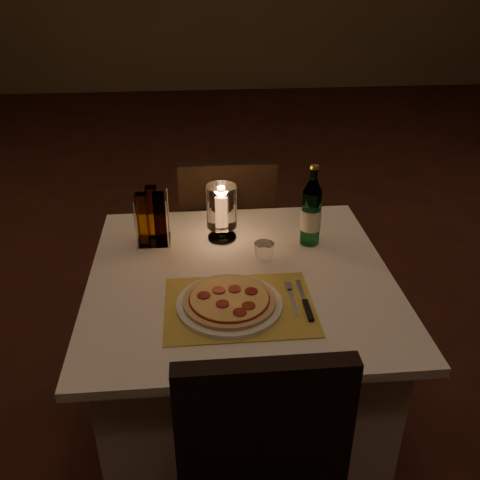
{
  "coord_description": "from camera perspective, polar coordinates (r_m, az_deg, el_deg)",
  "views": [
    {
      "loc": [
        -0.15,
        -2.32,
        1.69
      ],
      "look_at": [
        -0.01,
        -0.81,
        0.86
      ],
      "focal_mm": 40.0,
      "sensor_mm": 36.0,
      "label": 1
    }
  ],
  "objects": [
    {
      "name": "water_bottle",
      "position": [
        1.93,
        7.61,
        2.88
      ],
      "size": [
        0.07,
        0.07,
        0.3
      ],
      "color": "#5CAB71",
      "rests_on": "main_table"
    },
    {
      "name": "tumbler",
      "position": [
        1.84,
        2.58,
        -1.3
      ],
      "size": [
        0.07,
        0.07,
        0.07
      ],
      "primitive_type": null,
      "color": "white",
      "rests_on": "main_table"
    },
    {
      "name": "plate",
      "position": [
        1.62,
        -1.13,
        -6.87
      ],
      "size": [
        0.32,
        0.32,
        0.01
      ],
      "primitive_type": "cylinder",
      "color": "white",
      "rests_on": "placemat"
    },
    {
      "name": "hurricane_candle",
      "position": [
        1.94,
        -1.98,
        3.39
      ],
      "size": [
        0.11,
        0.11,
        0.21
      ],
      "color": "white",
      "rests_on": "main_table"
    },
    {
      "name": "floor",
      "position": [
        2.89,
        -1.26,
        -7.43
      ],
      "size": [
        8.0,
        10.0,
        0.02
      ],
      "primitive_type": "cube",
      "color": "#401C14",
      "rests_on": "ground"
    },
    {
      "name": "pizza",
      "position": [
        1.61,
        -1.13,
        -6.4
      ],
      "size": [
        0.28,
        0.28,
        0.02
      ],
      "color": "#D8B77F",
      "rests_on": "plate"
    },
    {
      "name": "cruet_caddy",
      "position": [
        1.94,
        -9.36,
        2.2
      ],
      "size": [
        0.12,
        0.12,
        0.21
      ],
      "color": "white",
      "rests_on": "main_table"
    },
    {
      "name": "fork",
      "position": [
        1.67,
        5.5,
        -5.96
      ],
      "size": [
        0.02,
        0.18,
        0.0
      ],
      "color": "silver",
      "rests_on": "placemat"
    },
    {
      "name": "chair_far",
      "position": [
        2.49,
        -1.44,
        1.38
      ],
      "size": [
        0.42,
        0.42,
        0.9
      ],
      "color": "black",
      "rests_on": "ground"
    },
    {
      "name": "placemat",
      "position": [
        1.63,
        -0.07,
        -7.07
      ],
      "size": [
        0.45,
        0.34,
        0.0
      ],
      "primitive_type": "cube",
      "color": "gold",
      "rests_on": "main_table"
    },
    {
      "name": "main_table",
      "position": [
        2.0,
        0.05,
        -12.6
      ],
      "size": [
        1.0,
        1.0,
        0.74
      ],
      "color": "white",
      "rests_on": "ground"
    },
    {
      "name": "knife",
      "position": [
        1.63,
        7.11,
        -7.0
      ],
      "size": [
        0.02,
        0.22,
        0.01
      ],
      "color": "black",
      "rests_on": "placemat"
    }
  ]
}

